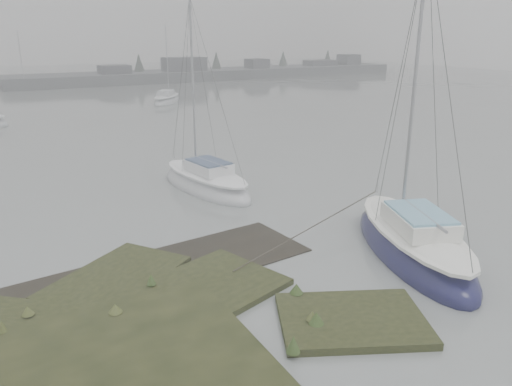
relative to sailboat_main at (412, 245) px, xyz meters
name	(u,v)px	position (x,y,z in m)	size (l,w,h in m)	color
ground	(85,127)	(-4.74, 28.29, -0.31)	(160.00, 160.00, 0.00)	slate
far_shoreline	(225,73)	(22.10, 60.18, 0.54)	(60.00, 8.00, 4.15)	#4C4F51
sailboat_main	(412,245)	(0.00, 0.00, 0.00)	(4.76, 7.52, 10.09)	#13133C
sailboat_white	(206,183)	(-2.98, 9.55, -0.04)	(3.03, 6.51, 8.84)	silver
sailboat_far_b	(167,100)	(5.10, 37.94, -0.06)	(4.96, 5.71, 8.09)	#B0B7BB
sailboat_far_c	(31,87)	(-5.48, 57.86, -0.08)	(5.40, 2.09, 7.47)	silver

